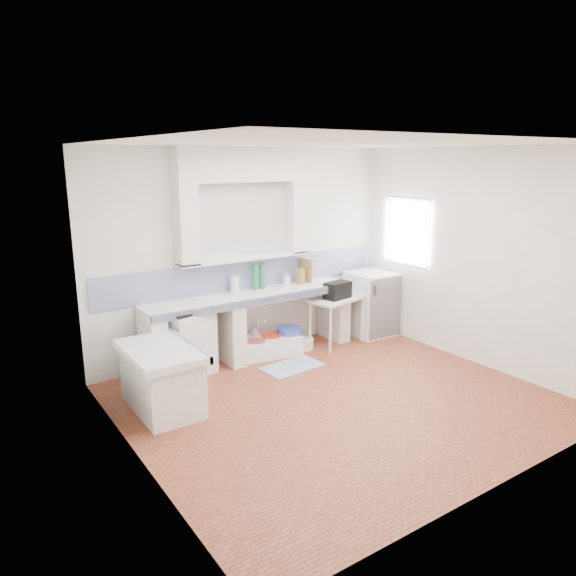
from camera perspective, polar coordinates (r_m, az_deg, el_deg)
floor at (r=6.16m, az=5.32°, el=-11.85°), size 4.50×4.50×0.00m
ceiling at (r=5.56m, az=5.98°, el=15.16°), size 4.50×4.50×0.00m
wall_back at (r=7.32m, az=-4.39°, el=3.82°), size 4.50×0.00×4.50m
wall_front at (r=4.40m, az=22.46°, el=-3.89°), size 4.50×0.00×4.50m
wall_left at (r=4.64m, az=-16.36°, el=-2.52°), size 0.00×4.50×4.50m
wall_right at (r=7.32m, az=19.38°, el=3.08°), size 0.00×4.50×4.50m
alcove_mass at (r=7.05m, az=-4.78°, el=13.04°), size 1.90×0.25×0.45m
window_frame at (r=8.18m, az=13.50°, el=5.95°), size 0.35×0.86×1.06m
lace_valance at (r=8.03m, az=12.94°, el=8.57°), size 0.01×0.84×0.24m
counter_slab at (r=7.13m, az=-3.82°, el=-0.87°), size 3.00×0.60×0.08m
counter_lip at (r=6.90m, az=-2.64°, el=-1.36°), size 3.00×0.04×0.10m
counter_pier_left at (r=6.70m, az=-14.20°, el=-6.27°), size 0.20×0.55×0.82m
counter_pier_mid at (r=7.10m, az=-6.21°, el=-4.79°), size 0.20×0.55×0.82m
counter_pier_right at (r=8.02m, az=4.91°, el=-2.57°), size 0.20×0.55×0.82m
peninsula_top at (r=5.85m, az=-13.47°, el=-6.61°), size 0.70×1.10×0.08m
peninsula_base at (r=5.97m, az=-13.29°, el=-9.76°), size 0.60×1.00×0.62m
peninsula_lip at (r=5.96m, az=-10.50°, el=-6.06°), size 0.04×1.10×0.10m
backsplash at (r=7.36m, az=-4.29°, el=1.51°), size 4.27×0.03×0.40m
stove at (r=6.83m, az=-10.92°, el=-5.70°), size 0.71×0.69×0.82m
sink at (r=7.42m, az=-2.45°, el=-6.32°), size 1.00×0.63×0.22m
side_table at (r=7.79m, az=5.21°, el=-3.52°), size 0.93×0.65×0.04m
fridge at (r=8.27m, az=8.84°, el=-1.64°), size 0.65×0.65×0.97m
bucket_red at (r=7.26m, az=-3.45°, el=-6.64°), size 0.36×0.36×0.26m
bucket_orange at (r=7.46m, az=-1.73°, el=-5.98°), size 0.38×0.38×0.28m
bucket_blue at (r=7.57m, az=0.11°, el=-5.45°), size 0.38×0.38×0.34m
basin_white at (r=7.69m, az=1.37°, el=-5.90°), size 0.45×0.45×0.14m
water_bottle_a at (r=7.51m, az=-3.54°, el=-5.63°), size 0.12×0.12×0.33m
water_bottle_b at (r=7.61m, az=-2.35°, el=-5.57°), size 0.10×0.10×0.28m
black_bag at (r=7.61m, az=5.32°, el=-0.24°), size 0.41×0.28×0.24m
green_bottle_a at (r=7.27m, az=-3.53°, el=1.15°), size 0.08×0.08×0.35m
green_bottle_b at (r=7.33m, az=-2.77°, el=1.28°), size 0.09×0.09×0.35m
knife_block at (r=7.62m, az=1.37°, el=1.25°), size 0.13×0.11×0.21m
cutting_board at (r=7.72m, az=1.88°, el=1.88°), size 0.08×0.25×0.34m
paper_towel at (r=7.13m, az=-5.73°, el=0.36°), size 0.15×0.15×0.23m
soap_bottle at (r=7.55m, az=-0.19°, el=1.05°), size 0.09×0.09×0.19m
rug at (r=7.02m, az=0.44°, el=-8.41°), size 0.83×0.51×0.01m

